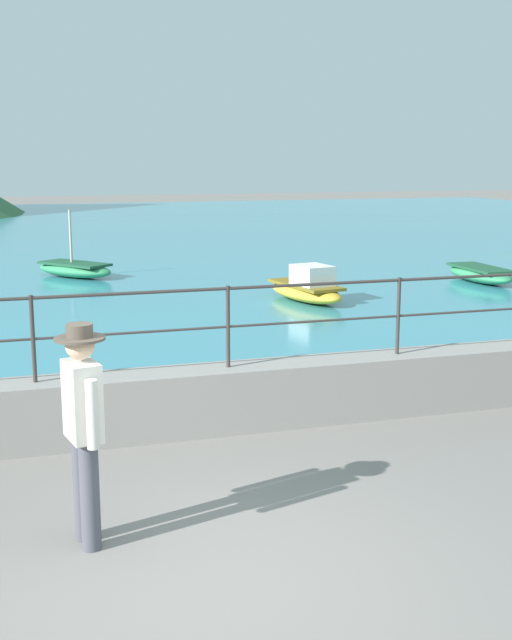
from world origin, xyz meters
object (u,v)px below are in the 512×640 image
Objects in this scene: boat_6 at (480,274)px; person_walking at (83,424)px; boat_0 at (307,288)px; boat_3 at (75,269)px.

person_walking is at bearing -133.98° from boat_6.
boat_6 is at bearing 14.17° from boat_0.
boat_3 is (-4.24, 4.88, -0.07)m from boat_0.
boat_0 is 1.03× the size of boat_3.
person_walking is at bearing -119.87° from boat_0.
person_walking reaches higher than boat_6.
boat_6 is at bearing -21.93° from boat_3.
person_walking is 0.74× the size of boat_3.
boat_0 is 6.47m from boat_3.
person_walking reaches higher than boat_3.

